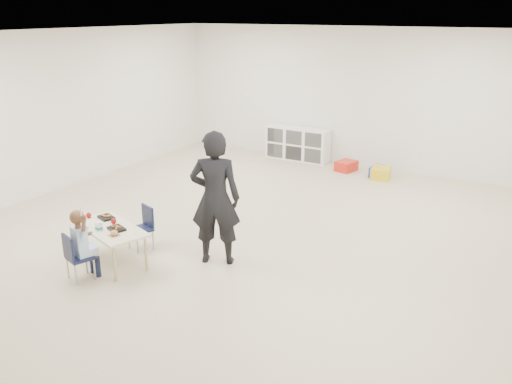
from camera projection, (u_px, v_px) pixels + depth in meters
The scene contains 16 objects.
room at pixel (238, 143), 7.30m from camera, with size 9.00×9.02×2.80m.
table at pixel (112, 245), 6.90m from camera, with size 1.20×0.86×0.50m.
chair_near at pixel (80, 256), 6.48m from camera, with size 0.29×0.27×0.60m, color #101632, non-canonical shape.
chair_far at pixel (140, 229), 7.30m from camera, with size 0.29×0.27×0.60m, color #101632, non-canonical shape.
child at pixel (78, 243), 6.42m from camera, with size 0.40×0.40×0.94m, color #B8CFF9, non-canonical shape.
lunch_tray_near at pixel (117, 229), 6.74m from camera, with size 0.22×0.16×0.03m, color black.
lunch_tray_far at pixel (106, 217), 7.11m from camera, with size 0.22×0.16×0.03m, color black.
milk_carton at pixel (99, 226), 6.73m from camera, with size 0.07×0.07×0.10m, color white.
bread_roll at pixel (114, 233), 6.57m from camera, with size 0.09×0.09×0.07m, color #B38849.
apple_near at pixel (114, 221), 6.93m from camera, with size 0.07×0.07×0.07m, color maroon.
apple_far at pixel (89, 215), 7.12m from camera, with size 0.07×0.07×0.07m, color maroon.
cubby_shelf at pixel (298, 144), 11.70m from camera, with size 1.40×0.40×0.70m, color white.
adult at pixel (215, 198), 6.76m from camera, with size 0.63×0.41×1.73m, color black.
bin_red at pixel (346, 166), 10.94m from camera, with size 0.32×0.41×0.20m, color red.
bin_yellow at pixel (381, 173), 10.44m from camera, with size 0.34×0.44×0.22m, color gold.
bin_blue at pixel (380, 172), 10.57m from camera, with size 0.31×0.40×0.20m, color #172FB3.
Camera 1 is at (3.83, -6.02, 3.11)m, focal length 38.00 mm.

